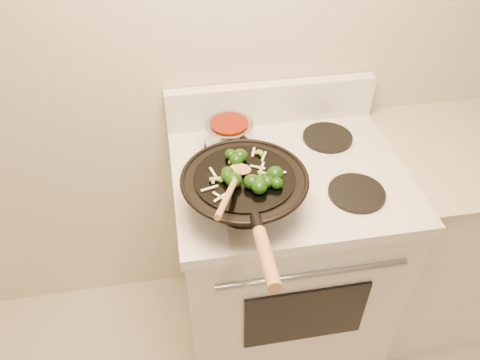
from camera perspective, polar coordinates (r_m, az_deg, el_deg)
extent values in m
plane|color=beige|center=(1.67, 6.01, 18.85)|extent=(3.50, 0.00, 3.50)
cube|color=white|center=(1.92, 5.02, -9.85)|extent=(0.76, 0.64, 0.88)
cube|color=white|center=(1.59, 5.98, 0.61)|extent=(0.78, 0.66, 0.04)
cube|color=white|center=(1.76, 3.80, 9.37)|extent=(0.78, 0.05, 0.16)
cylinder|color=#9A9CA2|center=(1.46, 8.86, -11.37)|extent=(0.60, 0.02, 0.02)
cube|color=black|center=(1.65, 7.97, -16.08)|extent=(0.42, 0.01, 0.28)
cylinder|color=black|center=(1.43, 0.53, -3.22)|extent=(0.18, 0.18, 0.01)
cylinder|color=black|center=(1.52, 14.02, -1.53)|extent=(0.18, 0.18, 0.01)
cylinder|color=black|center=(1.66, -1.28, 3.98)|extent=(0.18, 0.18, 0.01)
cylinder|color=black|center=(1.73, 10.61, 5.12)|extent=(0.18, 0.18, 0.01)
cube|color=white|center=(2.24, 25.59, -5.62)|extent=(0.84, 0.60, 0.88)
torus|color=black|center=(1.35, 0.56, 0.23)|extent=(0.38, 0.38, 0.01)
cylinder|color=black|center=(1.35, 0.56, 0.32)|extent=(0.30, 0.30, 0.01)
cylinder|color=black|center=(1.18, 2.08, -5.29)|extent=(0.03, 0.06, 0.04)
cylinder|color=#AF7744|center=(1.09, 3.24, -9.42)|extent=(0.04, 0.20, 0.06)
ellipsoid|color=#103208|center=(1.31, 3.34, -0.17)|extent=(0.04, 0.04, 0.03)
cylinder|color=#4F782B|center=(1.32, 3.83, -0.43)|extent=(0.02, 0.01, 0.02)
ellipsoid|color=#103208|center=(1.40, 0.01, 3.00)|extent=(0.05, 0.05, 0.04)
ellipsoid|color=#103208|center=(1.31, 2.35, -0.26)|extent=(0.05, 0.05, 0.04)
ellipsoid|color=#103208|center=(1.31, 4.51, -0.38)|extent=(0.04, 0.04, 0.03)
cylinder|color=#4F782B|center=(1.32, 4.96, -0.61)|extent=(0.01, 0.02, 0.01)
ellipsoid|color=#103208|center=(1.34, -1.54, 0.95)|extent=(0.04, 0.04, 0.03)
ellipsoid|color=#103208|center=(1.29, 2.37, -0.84)|extent=(0.05, 0.05, 0.04)
ellipsoid|color=#103208|center=(1.33, -1.51, 0.44)|extent=(0.04, 0.04, 0.03)
cylinder|color=#4F782B|center=(1.33, -0.99, 0.17)|extent=(0.02, 0.02, 0.02)
ellipsoid|color=#103208|center=(1.31, -0.78, -0.01)|extent=(0.05, 0.05, 0.04)
ellipsoid|color=#103208|center=(1.33, 4.32, 0.77)|extent=(0.05, 0.05, 0.04)
ellipsoid|color=#103208|center=(1.41, -1.15, 3.14)|extent=(0.04, 0.04, 0.03)
cylinder|color=#4F782B|center=(1.41, -0.72, 2.92)|extent=(0.02, 0.02, 0.01)
ellipsoid|color=#103208|center=(1.38, -0.45, 2.47)|extent=(0.04, 0.04, 0.04)
ellipsoid|color=#103208|center=(1.31, 1.43, -0.20)|extent=(0.05, 0.05, 0.04)
ellipsoid|color=#103208|center=(1.38, -0.58, 2.41)|extent=(0.04, 0.04, 0.03)
cylinder|color=#4F782B|center=(1.39, -0.15, 2.19)|extent=(0.02, 0.02, 0.02)
cube|color=white|center=(1.28, -2.42, -2.15)|extent=(0.04, 0.03, 0.00)
cube|color=white|center=(1.38, 2.72, 1.67)|extent=(0.02, 0.04, 0.00)
cube|color=white|center=(1.36, -3.28, 0.88)|extent=(0.02, 0.05, 0.00)
cube|color=white|center=(1.41, -1.19, 2.57)|extent=(0.02, 0.04, 0.00)
cube|color=white|center=(1.36, -1.23, 1.07)|extent=(0.04, 0.01, 0.00)
cube|color=white|center=(1.42, 2.91, 2.90)|extent=(0.03, 0.04, 0.00)
cube|color=white|center=(1.43, 1.64, 3.42)|extent=(0.02, 0.04, 0.00)
cube|color=white|center=(1.31, -3.75, -1.02)|extent=(0.05, 0.02, 0.00)
cube|color=white|center=(1.28, -2.44, -2.04)|extent=(0.04, 0.04, 0.00)
cube|color=white|center=(1.38, 2.17, 1.57)|extent=(0.04, 0.03, 0.00)
cube|color=white|center=(1.36, 4.98, 0.75)|extent=(0.04, 0.02, 0.00)
cylinder|color=#6BA033|center=(1.43, 2.29, 3.37)|extent=(0.02, 0.02, 0.01)
cylinder|color=#6BA033|center=(1.40, -0.53, 2.43)|extent=(0.03, 0.02, 0.02)
cylinder|color=#6BA033|center=(1.35, 2.98, 0.79)|extent=(0.02, 0.02, 0.02)
cylinder|color=#6BA033|center=(1.42, 2.47, 3.30)|extent=(0.02, 0.02, 0.01)
cylinder|color=#6BA033|center=(1.35, 2.51, 0.79)|extent=(0.02, 0.02, 0.02)
cylinder|color=#6BA033|center=(1.33, -3.20, 0.10)|extent=(0.03, 0.03, 0.01)
cylinder|color=#6BA033|center=(1.33, -2.19, 0.19)|extent=(0.03, 0.02, 0.01)
cylinder|color=#6BA033|center=(1.32, 1.64, -0.43)|extent=(0.03, 0.02, 0.02)
sphere|color=beige|center=(1.33, -3.31, -0.31)|extent=(0.01, 0.01, 0.01)
sphere|color=beige|center=(1.39, -1.18, 2.17)|extent=(0.01, 0.01, 0.01)
sphere|color=beige|center=(1.37, 2.56, 1.39)|extent=(0.01, 0.01, 0.01)
sphere|color=beige|center=(1.34, -2.50, 0.19)|extent=(0.01, 0.01, 0.01)
ellipsoid|color=#AF7744|center=(1.36, 0.01, 1.31)|extent=(0.08, 0.07, 0.02)
cylinder|color=#AF7744|center=(1.23, -1.27, -1.44)|extent=(0.11, 0.26, 0.09)
cylinder|color=#9A9CA2|center=(1.62, -1.31, 5.48)|extent=(0.17, 0.17, 0.09)
cylinder|color=#631304|center=(1.60, -1.34, 6.93)|extent=(0.13, 0.13, 0.01)
cylinder|color=black|center=(1.51, 1.39, 4.25)|extent=(0.06, 0.10, 0.02)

